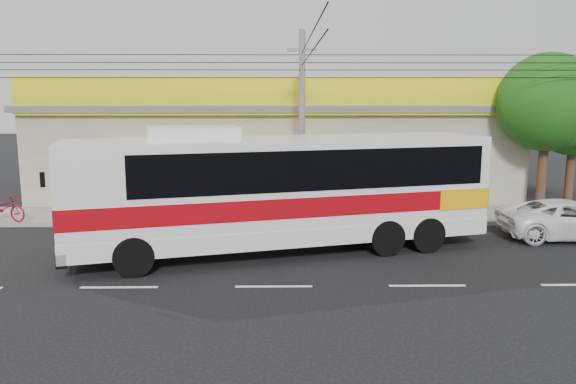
# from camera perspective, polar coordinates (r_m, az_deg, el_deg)

# --- Properties ---
(ground) EXTENTS (120.00, 120.00, 0.00)m
(ground) POSITION_cam_1_polar(r_m,az_deg,el_deg) (17.14, -1.37, -6.84)
(ground) COLOR black
(ground) RESTS_ON ground
(sidewalk) EXTENTS (30.00, 3.20, 0.15)m
(sidewalk) POSITION_cam_1_polar(r_m,az_deg,el_deg) (22.94, -1.26, -2.41)
(sidewalk) COLOR gray
(sidewalk) RESTS_ON ground
(lane_markings) EXTENTS (50.00, 0.12, 0.01)m
(lane_markings) POSITION_cam_1_polar(r_m,az_deg,el_deg) (14.76, -1.45, -9.59)
(lane_markings) COLOR silver
(lane_markings) RESTS_ON ground
(storefront_building) EXTENTS (22.60, 9.20, 5.70)m
(storefront_building) POSITION_cam_1_polar(r_m,az_deg,el_deg) (28.09, -1.22, 4.40)
(storefront_building) COLOR gray
(storefront_building) RESTS_ON ground
(coach_bus) EXTENTS (13.28, 6.04, 4.01)m
(coach_bus) POSITION_cam_1_polar(r_m,az_deg,el_deg) (17.47, 0.02, 0.70)
(coach_bus) COLOR silver
(coach_bus) RESTS_ON ground
(motorbike_red) EXTENTS (2.06, 1.26, 1.02)m
(motorbike_red) POSITION_cam_1_polar(r_m,az_deg,el_deg) (24.09, -26.90, -1.46)
(motorbike_red) COLOR maroon
(motorbike_red) RESTS_ON sidewalk
(motorbike_dark) EXTENTS (1.95, 0.83, 1.13)m
(motorbike_dark) POSITION_cam_1_polar(r_m,az_deg,el_deg) (23.43, -16.31, -0.94)
(motorbike_dark) COLOR black
(motorbike_dark) RESTS_ON sidewalk
(white_car) EXTENTS (4.85, 2.29, 1.34)m
(white_car) POSITION_cam_1_polar(r_m,az_deg,el_deg) (21.79, 26.84, -2.51)
(white_car) COLOR white
(white_car) RESTS_ON ground
(utility_pole) EXTENTS (34.00, 14.00, 7.30)m
(utility_pole) POSITION_cam_1_polar(r_m,az_deg,el_deg) (21.11, 1.44, 12.77)
(utility_pole) COLOR slate
(utility_pole) RESTS_ON ground
(tree_near) EXTENTS (4.02, 4.02, 6.66)m
(tree_near) POSITION_cam_1_polar(r_m,az_deg,el_deg) (25.48, 25.14, 7.94)
(tree_near) COLOR #331F14
(tree_near) RESTS_ON ground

